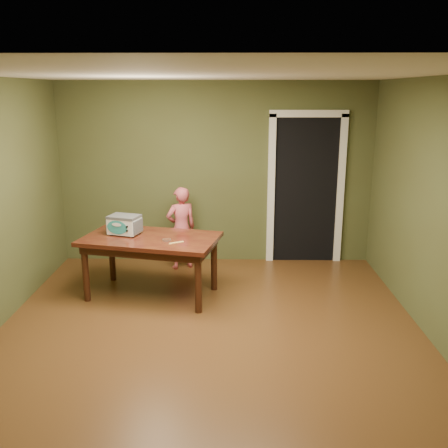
% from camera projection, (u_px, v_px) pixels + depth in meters
% --- Properties ---
extents(floor, '(5.00, 5.00, 0.00)m').
position_uv_depth(floor, '(209.00, 339.00, 5.10)').
color(floor, '#4E2F16').
rests_on(floor, ground).
extents(room_shell, '(4.52, 5.02, 2.61)m').
position_uv_depth(room_shell, '(207.00, 173.00, 4.66)').
color(room_shell, '#454E29').
rests_on(room_shell, ground).
extents(doorway, '(1.10, 0.66, 2.25)m').
position_uv_depth(doorway, '(303.00, 187.00, 7.50)').
color(doorway, black).
rests_on(doorway, ground).
extents(dining_table, '(1.76, 1.23, 0.75)m').
position_uv_depth(dining_table, '(151.00, 245.00, 6.04)').
color(dining_table, '#330E0B').
rests_on(dining_table, floor).
extents(toy_oven, '(0.44, 0.35, 0.24)m').
position_uv_depth(toy_oven, '(124.00, 224.00, 6.09)').
color(toy_oven, '#4C4F54').
rests_on(toy_oven, dining_table).
extents(baking_pan, '(0.10, 0.10, 0.02)m').
position_uv_depth(baking_pan, '(167.00, 240.00, 5.85)').
color(baking_pan, silver).
rests_on(baking_pan, dining_table).
extents(spatula, '(0.17, 0.11, 0.01)m').
position_uv_depth(spatula, '(176.00, 243.00, 5.77)').
color(spatula, '#EBC566').
rests_on(spatula, dining_table).
extents(child, '(0.51, 0.43, 1.18)m').
position_uv_depth(child, '(181.00, 228.00, 7.01)').
color(child, '#D25661').
rests_on(child, floor).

